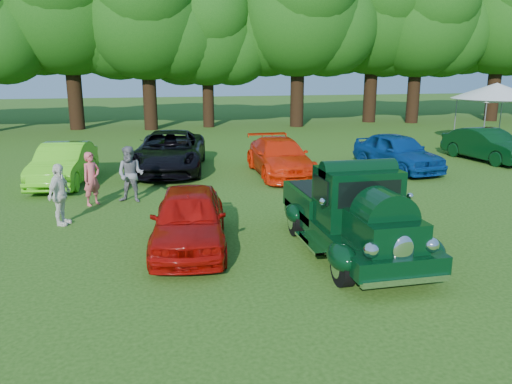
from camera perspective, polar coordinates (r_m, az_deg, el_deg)
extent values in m
plane|color=#264A11|center=(11.47, 1.98, -6.58)|extent=(120.00, 120.00, 0.00)
cylinder|color=black|center=(9.66, 9.90, -8.39)|extent=(0.23, 0.78, 0.78)
cylinder|color=black|center=(10.42, 18.87, -7.25)|extent=(0.23, 0.78, 0.78)
cylinder|color=black|center=(12.31, 4.62, -3.24)|extent=(0.23, 0.78, 0.78)
cylinder|color=black|center=(12.92, 12.04, -2.67)|extent=(0.23, 0.78, 0.78)
cube|color=black|center=(11.29, 11.01, -4.24)|extent=(1.81, 4.73, 0.36)
cube|color=black|center=(9.95, 14.36, -4.41)|extent=(1.16, 1.52, 0.65)
cube|color=black|center=(10.95, 11.48, -0.59)|extent=(1.64, 1.21, 1.26)
cube|color=black|center=(10.39, 12.82, -0.20)|extent=(1.37, 0.06, 0.55)
cube|color=black|center=(12.48, 8.46, -0.94)|extent=(1.81, 2.15, 0.61)
cube|color=black|center=(12.41, 8.51, 0.37)|extent=(1.55, 1.89, 0.05)
ellipsoid|color=black|center=(9.58, 9.77, -7.30)|extent=(0.52, 0.90, 0.52)
ellipsoid|color=black|center=(10.37, 19.11, -6.20)|extent=(0.52, 0.90, 0.52)
ellipsoid|color=black|center=(12.24, 4.35, -2.41)|extent=(0.40, 0.76, 0.44)
ellipsoid|color=black|center=(12.89, 12.34, -1.85)|extent=(0.40, 0.76, 0.44)
ellipsoid|color=white|center=(9.34, 16.49, -6.61)|extent=(0.42, 0.13, 0.63)
sphere|color=white|center=(9.11, 13.03, -6.48)|extent=(0.29, 0.29, 0.29)
sphere|color=white|center=(9.67, 19.37, -5.73)|extent=(0.29, 0.29, 0.29)
cube|color=white|center=(9.39, 16.74, -9.70)|extent=(1.70, 0.12, 0.12)
cube|color=white|center=(13.57, 6.77, -1.50)|extent=(1.70, 0.12, 0.12)
imported|color=#9A0A06|center=(11.48, -7.65, -3.00)|extent=(2.15, 4.26, 1.39)
imported|color=#51C51A|center=(18.85, -21.14, 2.99)|extent=(2.02, 4.51, 1.44)
imported|color=black|center=(20.11, -9.85, 4.58)|extent=(3.47, 6.00, 1.57)
imported|color=red|center=(19.13, 2.73, 4.01)|extent=(2.03, 4.81, 1.38)
imported|color=navy|center=(20.76, 15.86, 4.43)|extent=(2.40, 4.58, 1.49)
imported|color=black|center=(24.27, 24.92, 4.90)|extent=(2.05, 4.43, 1.41)
imported|color=#CE545B|center=(15.67, -18.27, 1.45)|extent=(0.69, 0.68, 1.61)
imported|color=slate|center=(15.66, -14.14, 1.96)|extent=(1.02, 0.91, 1.73)
imported|color=white|center=(13.94, -21.53, -0.29)|extent=(0.73, 1.04, 1.64)
cube|color=silver|center=(28.75, 25.67, 9.51)|extent=(3.15, 3.15, 0.12)
cone|color=silver|center=(28.73, 25.77, 10.39)|extent=(4.63, 4.63, 0.79)
cylinder|color=slate|center=(27.01, 24.61, 6.77)|extent=(0.06, 0.06, 2.37)
cylinder|color=slate|center=(29.26, 21.79, 7.52)|extent=(0.06, 0.06, 2.37)
cylinder|color=slate|center=(30.69, 26.12, 7.35)|extent=(0.06, 0.06, 2.37)
cylinder|color=black|center=(35.28, -20.00, 10.61)|extent=(0.95, 0.95, 4.77)
sphere|color=#0F410E|center=(35.44, -20.79, 19.40)|extent=(8.73, 8.73, 8.73)
cylinder|color=black|center=(33.80, -12.05, 10.69)|extent=(0.88, 0.88, 4.39)
sphere|color=#0F410E|center=(33.90, -12.51, 19.16)|extent=(8.03, 8.03, 8.03)
cylinder|color=black|center=(34.75, -5.48, 10.56)|extent=(0.77, 0.77, 3.83)
sphere|color=#0F410E|center=(34.76, -5.66, 17.75)|extent=(7.00, 7.00, 7.00)
cylinder|color=black|center=(35.00, 4.72, 11.24)|extent=(0.92, 0.92, 4.62)
sphere|color=#0F410E|center=(35.13, 4.91, 19.84)|extent=(8.44, 8.44, 8.44)
cylinder|color=black|center=(38.72, 12.93, 11.33)|extent=(0.95, 0.95, 4.76)
sphere|color=#0F410E|center=(38.87, 13.40, 19.34)|extent=(8.71, 8.71, 8.71)
cylinder|color=black|center=(38.96, 17.56, 10.85)|extent=(0.90, 0.90, 4.50)
sphere|color=#0F410E|center=(39.06, 18.15, 18.37)|extent=(8.23, 8.23, 8.23)
cylinder|color=black|center=(42.63, 25.51, 10.55)|extent=(0.95, 0.95, 4.75)
sphere|color=#0F410E|center=(42.76, 26.31, 17.78)|extent=(8.69, 8.69, 8.69)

